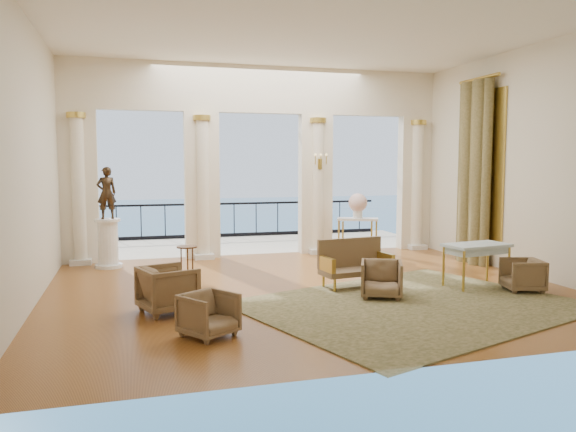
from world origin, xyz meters
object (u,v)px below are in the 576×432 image
object	(u,v)px
armchair_b	(381,277)
console_table	(358,225)
side_table	(187,251)
statue	(107,193)
armchair_a	(209,313)
settee	(354,263)
pedestal	(108,244)
armchair_d	(168,287)
armchair_c	(523,273)
game_table	(477,248)

from	to	relation	value
armchair_b	console_table	size ratio (longest dim) A/B	0.66
side_table	statue	bearing A→B (deg)	132.31
armchair_b	console_table	distance (m)	4.22
console_table	side_table	size ratio (longest dim) A/B	1.62
armchair_a	settee	distance (m)	3.70
pedestal	armchair_a	bearing A→B (deg)	-75.23
pedestal	statue	distance (m)	1.09
armchair_d	armchair_c	bearing A→B (deg)	-111.65
pedestal	statue	size ratio (longest dim) A/B	0.95
settee	game_table	world-z (taller)	settee
settee	console_table	size ratio (longest dim) A/B	1.32
armchair_d	statue	distance (m)	4.29
armchair_c	armchair_d	xyz separation A→B (m)	(-6.02, 0.29, 0.07)
armchair_c	statue	xyz separation A→B (m)	(-7.00, 4.29, 1.28)
armchair_c	console_table	distance (m)	4.47
armchair_d	statue	xyz separation A→B (m)	(-0.98, 4.00, 1.21)
armchair_d	settee	xyz separation A→B (m)	(3.36, 0.90, 0.04)
settee	armchair_c	bearing A→B (deg)	-32.21
console_table	armchair_b	bearing A→B (deg)	-83.20
pedestal	side_table	world-z (taller)	pedestal
pedestal	side_table	xyz separation A→B (m)	(1.50, -1.65, 0.04)
armchair_c	armchair_d	size ratio (longest dim) A/B	0.82
game_table	console_table	distance (m)	3.79
side_table	game_table	bearing A→B (deg)	-23.17
console_table	pedestal	bearing A→B (deg)	-156.15
settee	side_table	world-z (taller)	settee
armchair_a	armchair_b	bearing A→B (deg)	-10.59
armchair_c	side_table	world-z (taller)	side_table
armchair_b	armchair_c	size ratio (longest dim) A/B	1.08
settee	side_table	distance (m)	3.19
armchair_a	game_table	bearing A→B (deg)	-16.30
armchair_a	statue	size ratio (longest dim) A/B	0.57
armchair_c	game_table	distance (m)	0.87
side_table	armchair_c	bearing A→B (deg)	-25.64
game_table	side_table	bearing A→B (deg)	148.08
armchair_c	console_table	size ratio (longest dim) A/B	0.61
armchair_c	pedestal	xyz separation A→B (m)	(-7.00, 4.29, 0.19)
armchair_d	statue	bearing A→B (deg)	-5.02
armchair_c	statue	size ratio (longest dim) A/B	0.57
armchair_c	armchair_d	distance (m)	6.02
pedestal	console_table	distance (m)	5.71
armchair_b	console_table	world-z (taller)	console_table
statue	side_table	size ratio (longest dim) A/B	1.72
armchair_b	pedestal	xyz separation A→B (m)	(-4.44, 4.04, 0.16)
armchair_d	side_table	xyz separation A→B (m)	(0.52, 2.35, 0.16)
game_table	statue	world-z (taller)	statue
armchair_d	game_table	distance (m)	5.46
settee	game_table	xyz separation A→B (m)	(2.09, -0.66, 0.28)
armchair_a	settee	xyz separation A→B (m)	(2.93, 2.25, 0.11)
game_table	pedestal	bearing A→B (deg)	140.95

